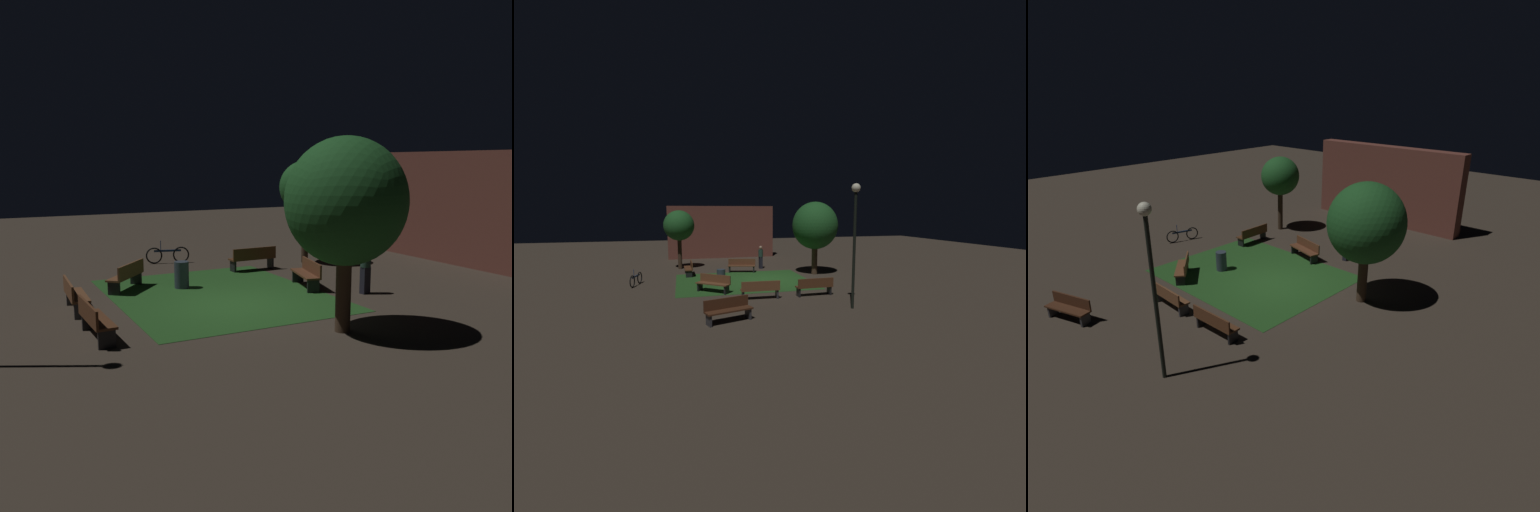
# 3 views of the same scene
# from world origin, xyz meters

# --- Properties ---
(ground_plane) EXTENTS (60.00, 60.00, 0.00)m
(ground_plane) POSITION_xyz_m (0.00, 0.00, 0.00)
(ground_plane) COLOR #3D3328
(grass_lawn) EXTENTS (7.61, 6.13, 0.01)m
(grass_lawn) POSITION_xyz_m (-1.38, 0.05, 0.01)
(grass_lawn) COLOR #23511E
(grass_lawn) RESTS_ON ground
(bench_front_left) EXTENTS (1.82, 0.54, 0.88)m
(bench_front_left) POSITION_xyz_m (-1.34, -4.19, 0.48)
(bench_front_left) COLOR brown
(bench_front_left) RESTS_ON ground
(bench_near_trees) EXTENTS (1.81, 0.53, 0.88)m
(bench_near_trees) POSITION_xyz_m (1.34, -4.19, 0.48)
(bench_near_trees) COLOR #512D19
(bench_near_trees) RESTS_ON ground
(bench_back_row) EXTENTS (0.53, 1.81, 0.88)m
(bench_back_row) POSITION_xyz_m (-4.36, 2.81, 0.48)
(bench_back_row) COLOR #512D19
(bench_back_row) RESTS_ON ground
(bench_front_right) EXTENTS (1.69, 1.52, 0.88)m
(bench_front_right) POSITION_xyz_m (-3.30, -2.22, 0.48)
(bench_front_right) COLOR brown
(bench_front_right) RESTS_ON ground
(bench_lawn_edge) EXTENTS (1.86, 0.91, 0.88)m
(bench_lawn_edge) POSITION_xyz_m (-0.96, 3.07, 0.48)
(bench_lawn_edge) COLOR brown
(bench_lawn_edge) RESTS_ON ground
(bench_corner) EXTENTS (1.86, 1.02, 0.88)m
(bench_corner) POSITION_xyz_m (-3.21, -7.08, 0.48)
(bench_corner) COLOR #422314
(bench_corner) RESTS_ON ground
(tree_tall_center) EXTENTS (2.88, 2.88, 4.63)m
(tree_tall_center) POSITION_xyz_m (3.47, 1.24, 3.11)
(tree_tall_center) COLOR #423021
(tree_tall_center) RESTS_ON ground
(tree_back_left) EXTENTS (2.10, 2.10, 4.10)m
(tree_back_left) POSITION_xyz_m (-4.93, 5.46, 3.01)
(tree_back_left) COLOR #38281C
(tree_back_left) RESTS_ON ground
(lamp_post_plaza_east) EXTENTS (0.36, 0.36, 5.17)m
(lamp_post_plaza_east) POSITION_xyz_m (2.07, -6.61, 3.45)
(lamp_post_plaza_east) COLOR black
(lamp_post_plaza_east) RESTS_ON ground
(trash_bin) EXTENTS (0.47, 0.47, 0.87)m
(trash_bin) POSITION_xyz_m (-2.74, -0.60, 0.44)
(trash_bin) COLOR #2D3842
(trash_bin) RESTS_ON ground
(bicycle) EXTENTS (0.48, 1.70, 0.93)m
(bicycle) POSITION_xyz_m (-7.28, 0.43, 0.34)
(bicycle) COLOR black
(bicycle) RESTS_ON ground
(pedestrian) EXTENTS (0.32, 0.32, 1.61)m
(pedestrian) POSITION_xyz_m (0.59, 4.19, 0.85)
(pedestrian) COLOR black
(pedestrian) RESTS_ON ground
(building_wall_backdrop) EXTENTS (8.99, 0.80, 4.46)m
(building_wall_backdrop) POSITION_xyz_m (-1.40, 10.78, 2.23)
(building_wall_backdrop) COLOR brown
(building_wall_backdrop) RESTS_ON ground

